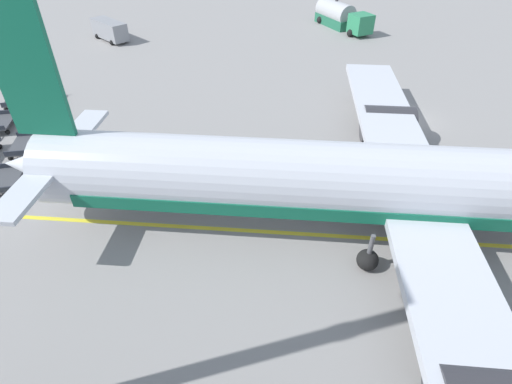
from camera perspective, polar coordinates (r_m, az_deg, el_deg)
The scene contains 11 objects.
ground_plane at distance 35.00m, azimuth 20.84°, elevation 9.51°, with size 500.00×500.00×0.00m, color gray.
airplane at distance 22.18m, azimuth 24.94°, elevation 0.42°, with size 37.71×46.74×11.53m.
fuel_tanker_primary at distance 58.29m, azimuth 11.87°, elevation 23.35°, with size 9.73×5.99×3.30m.
service_van at distance 54.92m, azimuth -20.18°, elevation 20.92°, with size 5.33×5.07×2.26m.
baggage_dolly_row_near_col_a at distance 40.67m, azimuth -31.07°, elevation 11.15°, with size 3.57×2.00×0.92m.
baggage_dolly_row_near_col_b at distance 37.09m, azimuth -32.63°, elevation 8.28°, with size 3.55×1.88×0.92m.
baggage_dolly_row_mid_a_col_a at distance 39.87m, azimuth -27.68°, elevation 11.81°, with size 3.57×1.97×0.92m.
baggage_dolly_row_mid_a_col_b at distance 36.30m, azimuth -28.92°, elevation 9.03°, with size 3.57×1.96×0.92m.
baggage_dolly_row_mid_a_col_c at distance 32.79m, azimuth -30.28°, elevation 5.65°, with size 3.55×1.89×0.92m.
baggage_dolly_row_mid_a_col_d at distance 29.41m, azimuth -32.05°, elevation 1.38°, with size 3.57×1.95×0.92m.
stand_guidance_stripe at distance 22.15m, azimuth -1.83°, elevation -5.49°, with size 5.44×36.03×0.01m.
Camera 1 is at (28.35, -13.84, 15.16)m, focal length 28.00 mm.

